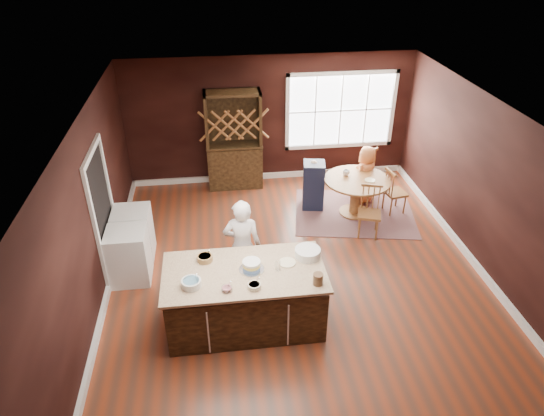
{
  "coord_description": "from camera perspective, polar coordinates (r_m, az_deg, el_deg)",
  "views": [
    {
      "loc": [
        -1.2,
        -6.08,
        4.99
      ],
      "look_at": [
        -0.36,
        0.43,
        1.05
      ],
      "focal_mm": 32.0,
      "sensor_mm": 36.0,
      "label": 1
    }
  ],
  "objects": [
    {
      "name": "dining_table",
      "position": [
        9.41,
        9.91,
        2.2
      ],
      "size": [
        1.25,
        1.25,
        0.75
      ],
      "color": "brown",
      "rests_on": "ground"
    },
    {
      "name": "toddler",
      "position": [
        9.4,
        5.07,
        4.43
      ],
      "size": [
        0.18,
        0.14,
        0.26
      ],
      "primitive_type": null,
      "color": "#8CA5BF",
      "rests_on": "high_chair"
    },
    {
      "name": "bowl_olive",
      "position": [
        6.27,
        -2.1,
        -9.16
      ],
      "size": [
        0.17,
        0.17,
        0.06
      ],
      "primitive_type": "cylinder",
      "color": "beige",
      "rests_on": "kitchen_island"
    },
    {
      "name": "hutch",
      "position": [
        10.11,
        -4.5,
        7.89
      ],
      "size": [
        1.14,
        0.47,
        2.08
      ],
      "primitive_type": "cube",
      "color": "#3C2516",
      "rests_on": "ground"
    },
    {
      "name": "bowl_blue",
      "position": [
        6.36,
        -9.47,
        -8.72
      ],
      "size": [
        0.26,
        0.26,
        0.1
      ],
      "primitive_type": "cylinder",
      "color": "white",
      "rests_on": "kitchen_island"
    },
    {
      "name": "high_chair",
      "position": [
        9.54,
        4.9,
        2.78
      ],
      "size": [
        0.47,
        0.47,
        1.0
      ],
      "primitive_type": null,
      "rotation": [
        0.0,
        0.0,
        -0.17
      ],
      "color": "#171F3E",
      "rests_on": "ground"
    },
    {
      "name": "kitchen_island",
      "position": [
        6.87,
        -3.18,
        -10.58
      ],
      "size": [
        2.19,
        1.15,
        0.92
      ],
      "color": "black",
      "rests_on": "ground"
    },
    {
      "name": "bowl_yellow",
      "position": [
        6.78,
        -7.9,
        -5.86
      ],
      "size": [
        0.22,
        0.22,
        0.08
      ],
      "primitive_type": "cylinder",
      "color": "brown",
      "rests_on": "kitchen_island"
    },
    {
      "name": "chair_east",
      "position": [
        9.66,
        14.33,
        1.99
      ],
      "size": [
        0.43,
        0.45,
        0.93
      ],
      "primitive_type": null,
      "rotation": [
        0.0,
        0.0,
        1.75
      ],
      "color": "brown",
      "rests_on": "ground"
    },
    {
      "name": "stoneware_crock",
      "position": [
        6.32,
        5.44,
        -8.33
      ],
      "size": [
        0.13,
        0.13,
        0.16
      ],
      "primitive_type": "cylinder",
      "color": "#432F23",
      "rests_on": "kitchen_island"
    },
    {
      "name": "bowl_pink",
      "position": [
        6.25,
        -5.34,
        -9.47
      ],
      "size": [
        0.15,
        0.15,
        0.05
      ],
      "primitive_type": "cylinder",
      "color": "silver",
      "rests_on": "kitchen_island"
    },
    {
      "name": "dryer",
      "position": [
        8.47,
        -15.97,
        -2.86
      ],
      "size": [
        0.61,
        0.59,
        0.88
      ],
      "primitive_type": "cube",
      "color": "white",
      "rests_on": "ground"
    },
    {
      "name": "dinner_plate",
      "position": [
        6.69,
        1.8,
        -6.43
      ],
      "size": [
        0.24,
        0.24,
        0.02
      ],
      "primitive_type": "cylinder",
      "color": "#FFFBBF",
      "rests_on": "kitchen_island"
    },
    {
      "name": "doorway",
      "position": [
        7.97,
        -19.15,
        -0.77
      ],
      "size": [
        0.08,
        1.26,
        2.13
      ],
      "primitive_type": null,
      "color": "white",
      "rests_on": "room_shell"
    },
    {
      "name": "room_shell",
      "position": [
        7.19,
        3.26,
        0.5
      ],
      "size": [
        7.0,
        7.0,
        7.0
      ],
      "color": "maroon",
      "rests_on": "ground"
    },
    {
      "name": "rug",
      "position": [
        9.67,
        9.63,
        -0.55
      ],
      "size": [
        2.57,
        2.16,
        0.01
      ],
      "primitive_type": "cube",
      "rotation": [
        0.0,
        0.0,
        -0.19
      ],
      "color": "brown",
      "rests_on": "ground"
    },
    {
      "name": "window",
      "position": [
        10.52,
        8.07,
        11.29
      ],
      "size": [
        2.36,
        0.1,
        1.66
      ],
      "primitive_type": null,
      "color": "white",
      "rests_on": "room_shell"
    },
    {
      "name": "chair_south",
      "position": [
        8.82,
        11.4,
        -0.46
      ],
      "size": [
        0.5,
        0.49,
        0.96
      ],
      "primitive_type": null,
      "rotation": [
        0.0,
        0.0,
        -0.31
      ],
      "color": "brown",
      "rests_on": "ground"
    },
    {
      "name": "layer_cake",
      "position": [
        6.54,
        -2.42,
        -6.77
      ],
      "size": [
        0.34,
        0.34,
        0.14
      ],
      "primitive_type": null,
      "color": "white",
      "rests_on": "kitchen_island"
    },
    {
      "name": "table_cup",
      "position": [
        9.4,
        8.72,
        4.12
      ],
      "size": [
        0.17,
        0.17,
        0.1
      ],
      "primitive_type": "imported",
      "rotation": [
        0.0,
        0.0,
        -0.33
      ],
      "color": "silver",
      "rests_on": "dining_table"
    },
    {
      "name": "baker",
      "position": [
        7.27,
        -3.51,
        -4.49
      ],
      "size": [
        0.61,
        0.44,
        1.56
      ],
      "primitive_type": "imported",
      "rotation": [
        0.0,
        0.0,
        3.02
      ],
      "color": "silver",
      "rests_on": "ground"
    },
    {
      "name": "drinking_glass",
      "position": [
        6.53,
        0.7,
        -6.79
      ],
      "size": [
        0.07,
        0.07,
        0.14
      ],
      "primitive_type": "cylinder",
      "color": "silver",
      "rests_on": "kitchen_island"
    },
    {
      "name": "washer",
      "position": [
        7.95,
        -16.48,
        -5.39
      ],
      "size": [
        0.61,
        0.59,
        0.89
      ],
      "primitive_type": "cube",
      "color": "white",
      "rests_on": "ground"
    },
    {
      "name": "chair_north",
      "position": [
        10.16,
        10.46,
        4.39
      ],
      "size": [
        0.61,
        0.6,
        1.06
      ],
      "primitive_type": null,
      "rotation": [
        0.0,
        0.0,
        3.78
      ],
      "color": "brown",
      "rests_on": "ground"
    },
    {
      "name": "seated_woman",
      "position": [
        9.84,
        10.95,
        3.87
      ],
      "size": [
        0.7,
        0.65,
        1.19
      ],
      "primitive_type": "imported",
      "rotation": [
        0.0,
        0.0,
        3.77
      ],
      "color": "#D7743C",
      "rests_on": "ground"
    },
    {
      "name": "table_plate",
      "position": [
        9.3,
        11.45,
        3.22
      ],
      "size": [
        0.2,
        0.2,
        0.01
      ],
      "primitive_type": "cylinder",
      "color": "beige",
      "rests_on": "dining_table"
    },
    {
      "name": "white_tub",
      "position": [
        6.79,
        4.21,
        -5.28
      ],
      "size": [
        0.36,
        0.36,
        0.12
      ],
      "primitive_type": "cylinder",
      "color": "white",
      "rests_on": "kitchen_island"
    }
  ]
}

